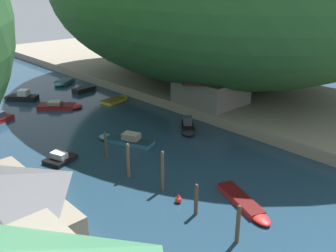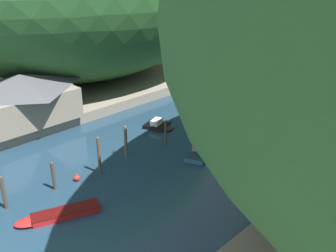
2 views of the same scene
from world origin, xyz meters
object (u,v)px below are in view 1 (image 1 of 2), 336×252
(boat_open_rowboat, at_px, (20,97))
(boat_cabin_cruiser, at_px, (246,204))
(boat_small_dinghy, at_px, (61,106))
(boat_red_skiff, at_px, (86,89))
(boat_near_quay, at_px, (62,157))
(boat_far_upstream, at_px, (125,139))
(boat_navy_launch, at_px, (63,83))
(boat_white_cruiser, at_px, (116,100))
(right_bank_cottage, at_px, (211,83))
(boat_moored_right, at_px, (188,128))
(channel_buoy_near, at_px, (178,199))

(boat_open_rowboat, xyz_separation_m, boat_cabin_cruiser, (1.20, -38.16, -0.25))
(boat_small_dinghy, bearing_deg, boat_red_skiff, 167.70)
(boat_near_quay, xyz_separation_m, boat_cabin_cruiser, (6.23, -16.60, -0.06))
(boat_far_upstream, bearing_deg, boat_red_skiff, 46.57)
(boat_open_rowboat, height_order, boat_near_quay, boat_open_rowboat)
(boat_open_rowboat, distance_m, boat_navy_launch, 9.33)
(boat_white_cruiser, distance_m, boat_red_skiff, 7.38)
(right_bank_cottage, xyz_separation_m, boat_small_dinghy, (-13.61, 14.55, -3.48))
(boat_moored_right, xyz_separation_m, boat_red_skiff, (0.48, 22.39, -0.15))
(boat_cabin_cruiser, bearing_deg, boat_near_quay, -48.15)
(boat_small_dinghy, relative_size, boat_near_quay, 1.54)
(boat_open_rowboat, xyz_separation_m, boat_far_upstream, (1.88, -22.25, -0.13))
(boat_moored_right, bearing_deg, boat_near_quay, 30.58)
(boat_cabin_cruiser, height_order, boat_white_cruiser, boat_cabin_cruiser)
(boat_red_skiff, bearing_deg, boat_far_upstream, -28.16)
(boat_far_upstream, bearing_deg, right_bank_cottage, -20.56)
(boat_navy_launch, bearing_deg, boat_white_cruiser, 152.40)
(boat_moored_right, distance_m, boat_near_quay, 14.22)
(boat_moored_right, bearing_deg, boat_small_dinghy, -26.91)
(boat_moored_right, distance_m, boat_cabin_cruiser, 15.46)
(boat_navy_launch, height_order, channel_buoy_near, channel_buoy_near)
(right_bank_cottage, relative_size, boat_open_rowboat, 1.71)
(boat_moored_right, height_order, boat_near_quay, boat_moored_right)
(right_bank_cottage, distance_m, boat_moored_right, 8.57)
(boat_red_skiff, distance_m, channel_buoy_near, 33.92)
(boat_red_skiff, bearing_deg, channel_buoy_near, -27.33)
(boat_red_skiff, bearing_deg, right_bank_cottage, 11.72)
(boat_cabin_cruiser, distance_m, channel_buoy_near, 5.09)
(boat_small_dinghy, bearing_deg, right_bank_cottage, 85.66)
(boat_navy_launch, bearing_deg, channel_buoy_near, 131.67)
(right_bank_cottage, xyz_separation_m, boat_navy_launch, (-7.49, 25.17, -3.43))
(right_bank_cottage, relative_size, boat_far_upstream, 1.30)
(right_bank_cottage, distance_m, boat_cabin_cruiser, 22.54)
(boat_near_quay, bearing_deg, channel_buoy_near, -5.77)
(boat_open_rowboat, xyz_separation_m, boat_red_skiff, (9.31, -2.32, -0.14))
(right_bank_cottage, bearing_deg, boat_far_upstream, -177.59)
(boat_white_cruiser, distance_m, boat_navy_launch, 13.26)
(boat_moored_right, relative_size, boat_white_cruiser, 0.79)
(right_bank_cottage, distance_m, channel_buoy_near, 22.42)
(boat_small_dinghy, xyz_separation_m, boat_near_quay, (-7.55, -14.46, -0.00))
(boat_moored_right, height_order, boat_open_rowboat, boat_moored_right)
(boat_near_quay, distance_m, boat_white_cruiser, 18.97)
(boat_red_skiff, height_order, channel_buoy_near, channel_buoy_near)
(boat_far_upstream, xyz_separation_m, boat_cabin_cruiser, (-0.68, -15.91, -0.12))
(right_bank_cottage, height_order, boat_far_upstream, right_bank_cottage)
(boat_white_cruiser, relative_size, boat_red_skiff, 1.12)
(boat_open_rowboat, xyz_separation_m, channel_buoy_near, (-2.08, -34.26, -0.18))
(boat_near_quay, xyz_separation_m, boat_white_cruiser, (14.80, 11.88, -0.08))
(boat_navy_launch, bearing_deg, boat_far_upstream, 132.81)
(boat_open_rowboat, height_order, boat_navy_launch, boat_open_rowboat)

